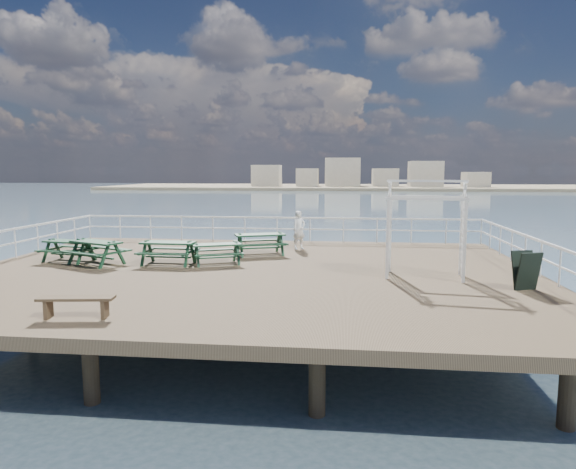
% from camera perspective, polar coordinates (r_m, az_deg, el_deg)
% --- Properties ---
extents(ground, '(18.00, 14.00, 0.30)m').
position_cam_1_polar(ground, '(16.42, -4.39, -4.47)').
color(ground, brown).
rests_on(ground, ground).
extents(sea_backdrop, '(300.00, 300.00, 9.20)m').
position_cam_1_polar(sea_backdrop, '(150.21, 10.12, 5.59)').
color(sea_backdrop, '#3F5A6A').
rests_on(sea_backdrop, ground).
extents(railing, '(17.77, 13.76, 1.10)m').
position_cam_1_polar(railing, '(18.77, -3.17, 0.15)').
color(railing, white).
rests_on(railing, ground).
extents(picnic_table_a, '(1.90, 1.64, 0.83)m').
position_cam_1_polar(picnic_table_a, '(19.41, -23.17, -1.21)').
color(picnic_table_a, '#133420').
rests_on(picnic_table_a, ground).
extents(picnic_table_b, '(1.82, 1.48, 0.87)m').
position_cam_1_polar(picnic_table_b, '(17.73, -13.17, -1.46)').
color(picnic_table_b, '#133420').
rests_on(picnic_table_b, ground).
extents(picnic_table_c, '(2.25, 2.04, 0.89)m').
position_cam_1_polar(picnic_table_c, '(19.27, -3.12, -0.56)').
color(picnic_table_c, '#133420').
rests_on(picnic_table_c, ground).
extents(picnic_table_d, '(2.28, 2.10, 0.90)m').
position_cam_1_polar(picnic_table_d, '(18.43, -20.55, -1.36)').
color(picnic_table_d, '#133420').
rests_on(picnic_table_d, ground).
extents(picnic_table_e, '(2.00, 1.84, 0.79)m').
position_cam_1_polar(picnic_table_e, '(17.48, -7.93, -1.64)').
color(picnic_table_e, '#133420').
rests_on(picnic_table_e, ground).
extents(flat_bench_far, '(1.64, 0.60, 0.46)m').
position_cam_1_polar(flat_bench_far, '(11.96, -22.46, -6.96)').
color(flat_bench_far, '#4F3E28').
rests_on(flat_bench_far, ground).
extents(trellis_arbor, '(2.46, 1.54, 2.87)m').
position_cam_1_polar(trellis_arbor, '(15.66, 15.02, 0.03)').
color(trellis_arbor, white).
rests_on(trellis_arbor, ground).
extents(sandwich_board, '(0.76, 0.66, 1.05)m').
position_cam_1_polar(sandwich_board, '(14.95, 24.93, -3.70)').
color(sandwich_board, black).
rests_on(sandwich_board, ground).
extents(person, '(0.67, 0.63, 1.54)m').
position_cam_1_polar(person, '(20.62, 1.24, 0.50)').
color(person, white).
rests_on(person, ground).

